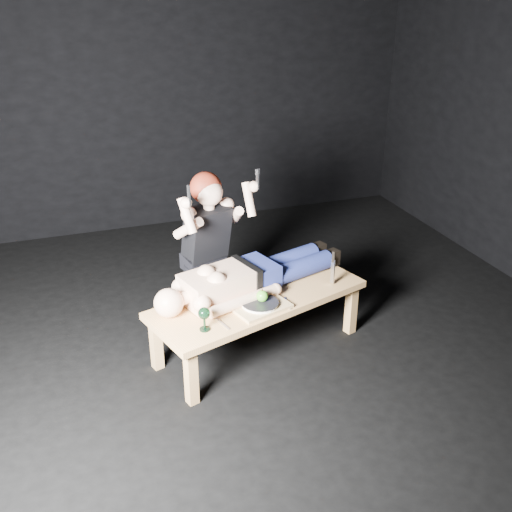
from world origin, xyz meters
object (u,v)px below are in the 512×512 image
lying_man (252,272)px  carving_knife (333,268)px  table (258,323)px  goblet (204,319)px  kneeling_woman (202,246)px  serving_tray (260,306)px

lying_man → carving_knife: bearing=-31.7°
table → goblet: goblet is taller
kneeling_woman → table: bearing=-81.0°
lying_man → serving_tray: size_ratio=4.07×
goblet → serving_tray: bearing=18.6°
lying_man → goblet: lying_man is taller
kneeling_woman → serving_tray: 0.76m
serving_tray → goblet: (-0.44, -0.15, 0.07)m
goblet → table: bearing=32.2°
serving_tray → goblet: goblet is taller
serving_tray → goblet: bearing=-161.4°
lying_man → kneeling_woman: bearing=107.7°
serving_tray → carving_knife: (0.63, 0.15, 0.12)m
lying_man → carving_knife: carving_knife is taller
serving_tray → goblet: 0.47m
table → goblet: size_ratio=9.63×
table → kneeling_woman: bearing=99.5°
table → lying_man: (0.01, 0.14, 0.35)m
table → kneeling_woman: (-0.27, 0.54, 0.43)m
carving_knife → lying_man: bearing=148.3°
lying_man → carving_knife: (0.58, -0.15, 0.01)m
goblet → carving_knife: size_ratio=0.61×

